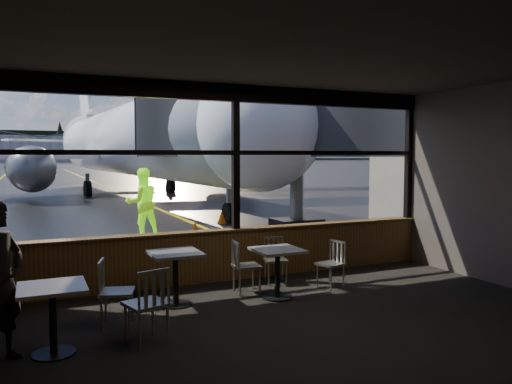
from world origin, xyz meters
TOP-DOWN VIEW (x-y plane):
  - ground_plane at (0.00, 120.00)m, footprint 520.00×520.00m
  - carpet_floor at (0.00, -3.00)m, footprint 8.00×6.00m
  - ceiling at (0.00, -3.00)m, footprint 8.00×6.00m
  - window_sill at (0.00, 0.00)m, footprint 8.00×0.28m
  - window_header at (0.00, 0.00)m, footprint 8.00×0.18m
  - mullion_centre at (0.00, 0.00)m, footprint 0.12×0.12m
  - mullion_right at (3.95, 0.00)m, footprint 0.12×0.12m
  - window_transom at (0.00, 0.00)m, footprint 8.00×0.10m
  - airliner at (1.95, 19.76)m, footprint 33.36×39.18m
  - jet_bridge at (3.60, 5.50)m, footprint 8.60×10.51m
  - cafe_table_near at (0.13, -1.40)m, footprint 0.72×0.72m
  - cafe_table_mid at (-1.42, -1.11)m, footprint 0.74×0.74m
  - cafe_table_left at (-3.18, -2.35)m, footprint 0.72×0.72m
  - chair_near_e at (1.24, -1.22)m, footprint 0.54×0.54m
  - chair_near_w at (-0.18, -0.91)m, footprint 0.52×0.52m
  - chair_near_n at (0.53, -0.55)m, footprint 0.54×0.54m
  - chair_mid_s at (-2.14, -2.43)m, footprint 0.63×0.63m
  - chair_mid_w at (-2.37, -1.68)m, footprint 0.61×0.61m
  - ground_crew at (-0.58, 5.42)m, footprint 1.01×0.84m
  - cone_nose at (2.36, 7.05)m, footprint 0.31×0.31m
  - terminal_annex at (10.00, 2.50)m, footprint 5.00×7.00m
  - hangar_mid at (0.00, 185.00)m, footprint 38.00×15.00m
  - hangar_right at (60.00, 178.00)m, footprint 50.00×20.00m
  - fuel_tank_c at (-10.00, 182.00)m, footprint 8.00×8.00m
  - treeline at (0.00, 210.00)m, footprint 360.00×3.00m
  - cone_extra at (0.68, 4.64)m, footprint 0.33×0.33m

SIDE VIEW (x-z plane):
  - ground_plane at x=0.00m, z-range 0.00..0.00m
  - carpet_floor at x=0.00m, z-range 0.01..0.01m
  - cone_nose at x=2.36m, z-range 0.00..0.43m
  - cone_extra at x=0.68m, z-range 0.00..0.45m
  - cafe_table_near at x=0.13m, z-range 0.00..0.79m
  - cafe_table_left at x=-3.18m, z-range 0.00..0.80m
  - chair_near_e at x=1.24m, z-range 0.00..0.81m
  - chair_near_n at x=0.53m, z-range 0.00..0.81m
  - cafe_table_mid at x=-1.42m, z-range 0.00..0.81m
  - chair_near_w at x=-0.18m, z-range 0.00..0.87m
  - chair_mid_w at x=-2.37m, z-range 0.00..0.90m
  - window_sill at x=0.00m, z-range 0.00..0.90m
  - chair_mid_s at x=-2.14m, z-range 0.00..0.94m
  - ground_crew at x=-0.58m, z-range 0.00..1.90m
  - mullion_centre at x=0.00m, z-range 0.90..3.50m
  - mullion_right at x=3.95m, z-range 0.90..3.50m
  - jet_bridge at x=3.60m, z-range 0.00..4.58m
  - window_transom at x=0.00m, z-range 2.26..2.34m
  - terminal_annex at x=10.00m, z-range 0.00..6.00m
  - fuel_tank_c at x=-10.00m, z-range 0.00..6.00m
  - window_header at x=0.00m, z-range 3.20..3.50m
  - ceiling at x=0.00m, z-range 3.48..3.52m
  - hangar_mid at x=0.00m, z-range 0.00..10.00m
  - airliner at x=1.95m, z-range 0.00..11.40m
  - hangar_right at x=60.00m, z-range 0.00..12.00m
  - treeline at x=0.00m, z-range 0.00..12.00m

